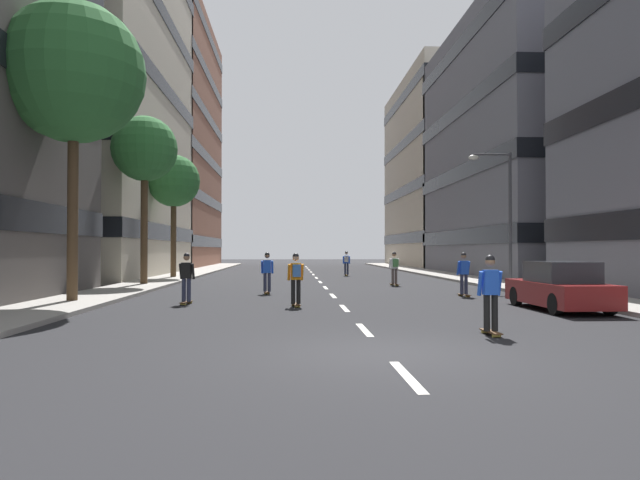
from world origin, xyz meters
name	(u,v)px	position (x,y,z in m)	size (l,w,h in m)	color
ground_plane	(318,280)	(0.00, 25.36, 0.00)	(152.17, 152.17, 0.00)	black
sidewalk_left	(178,277)	(-9.27, 28.53, 0.07)	(2.77, 69.74, 0.14)	#9E9991
sidewalk_right	(451,276)	(9.27, 28.53, 0.07)	(2.77, 69.74, 0.14)	#9E9991
lane_markings	(318,280)	(0.00, 25.50, 0.00)	(0.16, 57.20, 0.01)	silver
building_left_mid	(71,59)	(-17.49, 31.49, 15.55)	(13.79, 22.22, 30.92)	#BCB29E
building_left_far	(146,142)	(-17.49, 53.37, 13.65)	(13.79, 23.03, 27.12)	brown
building_right_mid	(548,148)	(17.49, 31.49, 9.45)	(13.79, 22.49, 18.72)	slate
building_right_far	(461,173)	(17.49, 53.37, 10.45)	(13.79, 22.83, 20.71)	#BCB29E
parked_car_near	(560,288)	(6.69, 7.11, 0.70)	(1.82, 4.40, 1.52)	maroon
street_tree_near	(145,150)	(-9.27, 19.61, 7.03)	(3.36, 3.36, 8.65)	#4C3823
street_tree_mid	(74,73)	(-9.27, 9.81, 8.02)	(4.88, 4.88, 10.36)	#4C3823
street_tree_far	(174,182)	(-9.27, 27.11, 6.27)	(3.36, 3.36, 7.88)	#4C3823
streetlamp_right	(503,204)	(8.63, 17.11, 4.14)	(2.13, 0.30, 6.50)	#3F3F44
skater_0	(186,276)	(-5.33, 9.62, 0.98)	(0.56, 0.92, 1.78)	brown
skater_1	(394,266)	(3.70, 19.39, 1.02)	(0.57, 0.92, 1.78)	brown
skater_2	(490,291)	(2.69, 2.01, 0.98)	(0.54, 0.91, 1.78)	brown
skater_3	(296,276)	(-1.56, 8.58, 1.02)	(0.56, 0.92, 1.78)	brown
skater_4	(464,272)	(5.23, 12.33, 0.98)	(0.56, 0.92, 1.78)	brown
skater_5	(346,262)	(2.29, 30.81, 1.02)	(0.56, 0.92, 1.78)	brown
skater_6	(267,271)	(-2.73, 14.22, 0.98)	(0.54, 0.91, 1.78)	brown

